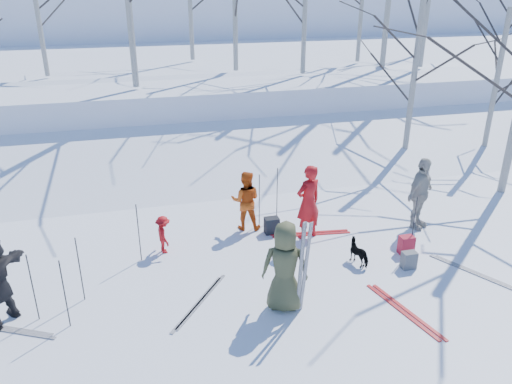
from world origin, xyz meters
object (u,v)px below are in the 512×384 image
object	(u,v)px
skier_red_north	(308,202)
backpack_grey	(409,260)
skier_red_seated	(164,235)
backpack_dark	(272,225)
skier_redor_behind	(246,201)
skier_cream_east	(420,194)
dog	(360,252)
backpack_red	(406,245)
skier_olive_center	(285,267)

from	to	relation	value
skier_red_north	backpack_grey	bearing A→B (deg)	112.92
skier_red_seated	backpack_grey	size ratio (longest dim) A/B	2.30
backpack_grey	backpack_dark	distance (m)	3.27
skier_redor_behind	skier_cream_east	bearing A→B (deg)	-175.84
skier_red_seated	dog	bearing A→B (deg)	-120.15
skier_red_seated	backpack_grey	distance (m)	5.34
backpack_red	backpack_dark	xyz separation A→B (m)	(-2.64, 1.67, -0.01)
skier_olive_center	backpack_red	xyz separation A→B (m)	(3.23, 1.23, -0.67)
skier_red_seated	backpack_red	size ratio (longest dim) A/B	2.08
skier_red_north	skier_red_seated	xyz separation A→B (m)	(-3.34, 0.13, -0.47)
skier_red_seated	backpack_dark	bearing A→B (deg)	-93.38
dog	backpack_dark	xyz separation A→B (m)	(-1.45, 1.80, -0.06)
skier_olive_center	backpack_dark	xyz separation A→B (m)	(0.59, 2.90, -0.68)
skier_cream_east	dog	world-z (taller)	skier_cream_east
skier_cream_east	skier_red_north	bearing A→B (deg)	145.21
skier_cream_east	skier_redor_behind	bearing A→B (deg)	135.37
skier_olive_center	backpack_dark	world-z (taller)	skier_olive_center
backpack_dark	skier_redor_behind	bearing A→B (deg)	143.54
backpack_red	dog	bearing A→B (deg)	-174.09
skier_cream_east	backpack_dark	world-z (taller)	skier_cream_east
skier_redor_behind	backpack_dark	distance (m)	0.87
skier_cream_east	backpack_grey	world-z (taller)	skier_cream_east
skier_red_seated	backpack_grey	world-z (taller)	skier_red_seated
skier_olive_center	backpack_grey	world-z (taller)	skier_olive_center
skier_olive_center	backpack_grey	size ratio (longest dim) A/B	4.61
skier_red_seated	backpack_red	bearing A→B (deg)	-114.47
skier_redor_behind	dog	distance (m)	3.00
backpack_red	backpack_dark	distance (m)	3.12
dog	backpack_red	bearing A→B (deg)	165.94
skier_red_north	backpack_dark	xyz separation A→B (m)	(-0.76, 0.40, -0.71)
skier_olive_center	backpack_red	bearing A→B (deg)	-140.86
backpack_grey	skier_red_seated	bearing A→B (deg)	158.31
skier_cream_east	backpack_dark	distance (m)	3.66
skier_olive_center	dog	xyz separation A→B (m)	(2.04, 1.11, -0.61)
dog	skier_red_seated	bearing A→B (deg)	-40.64
backpack_dark	skier_olive_center	bearing A→B (deg)	-101.58
backpack_red	skier_olive_center	bearing A→B (deg)	-159.19
backpack_dark	skier_cream_east	bearing A→B (deg)	-9.27
dog	backpack_grey	distance (m)	1.03
skier_cream_east	dog	xyz separation A→B (m)	(-2.10, -1.22, -0.64)
skier_olive_center	backpack_dark	distance (m)	3.04
skier_cream_east	backpack_grey	bearing A→B (deg)	-156.28
skier_olive_center	skier_red_seated	xyz separation A→B (m)	(-1.99, 2.63, -0.44)
skier_red_seated	skier_cream_east	xyz separation A→B (m)	(6.13, -0.30, 0.46)
skier_olive_center	backpack_grey	xyz separation A→B (m)	(2.97, 0.66, -0.69)
backpack_grey	skier_olive_center	bearing A→B (deg)	-167.55
skier_redor_behind	backpack_grey	xyz separation A→B (m)	(2.92, -2.65, -0.55)
dog	backpack_dark	bearing A→B (deg)	-71.05
skier_cream_east	backpack_grey	distance (m)	2.16
dog	backpack_red	distance (m)	1.20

